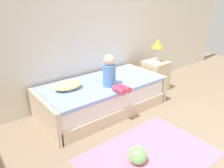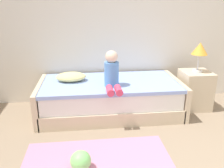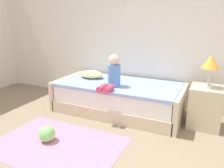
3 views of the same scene
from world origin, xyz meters
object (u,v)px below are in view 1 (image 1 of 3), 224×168
at_px(bed, 103,96).
at_px(pillow, 68,85).
at_px(toy_ball, 138,155).
at_px(nightstand, 155,76).
at_px(table_lamp, 158,45).
at_px(child_figure, 111,74).

distance_m(bed, pillow, 0.66).
bearing_deg(bed, toy_ball, -108.77).
xyz_separation_m(nightstand, table_lamp, (0.00, 0.00, 0.64)).
height_order(table_lamp, toy_ball, table_lamp).
xyz_separation_m(bed, table_lamp, (1.35, 0.03, 0.69)).
xyz_separation_m(nightstand, child_figure, (-1.35, -0.25, 0.40)).
height_order(bed, child_figure, child_figure).
bearing_deg(child_figure, pillow, 150.27).
relative_size(child_figure, pillow, 1.16).
xyz_separation_m(table_lamp, child_figure, (-1.35, -0.25, -0.23)).
relative_size(nightstand, child_figure, 1.18).
xyz_separation_m(child_figure, pillow, (-0.58, 0.33, -0.14)).
height_order(nightstand, table_lamp, table_lamp).
bearing_deg(nightstand, bed, -178.93).
distance_m(bed, table_lamp, 1.52).
relative_size(bed, toy_ball, 9.92).
bearing_deg(pillow, table_lamp, -2.23).
bearing_deg(child_figure, table_lamp, 10.66).
height_order(bed, pillow, pillow).
bearing_deg(bed, nightstand, 1.07).
distance_m(nightstand, toy_ball, 2.22).
bearing_deg(nightstand, toy_ball, -143.79).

